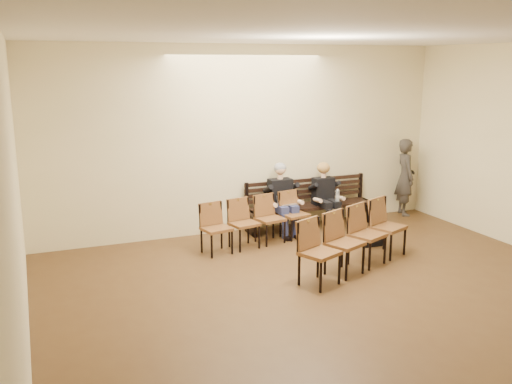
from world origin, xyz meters
TOP-DOWN VIEW (x-y plane):
  - ground at (0.00, 0.00)m, footprint 10.00×10.00m
  - room_walls at (0.00, 0.79)m, footprint 8.02×10.01m
  - bench at (1.21, 4.65)m, footprint 2.60×0.90m
  - seated_man at (0.55, 4.53)m, footprint 0.54×0.75m
  - seated_woman at (1.47, 4.53)m, footprint 0.50×0.69m
  - laptop at (0.58, 4.36)m, footprint 0.37×0.31m
  - water_bottle at (1.58, 4.26)m, footprint 0.08×0.08m
  - bag at (1.67, 3.23)m, footprint 0.38×0.27m
  - passerby at (3.50, 4.75)m, footprint 0.62×0.78m
  - chair_row_front at (-0.18, 4.00)m, footprint 2.15×0.87m
  - chair_row_back at (0.79, 2.31)m, footprint 2.36×1.41m

SIDE VIEW (x-z plane):
  - ground at x=0.00m, z-range 0.00..0.00m
  - bag at x=1.67m, z-range 0.00..0.27m
  - bench at x=1.21m, z-range 0.00..0.45m
  - chair_row_front at x=-0.18m, z-range 0.00..0.86m
  - chair_row_back at x=0.79m, z-range 0.00..0.96m
  - laptop at x=0.58m, z-range 0.45..0.69m
  - water_bottle at x=1.58m, z-range 0.45..0.70m
  - seated_woman at x=1.47m, z-range 0.00..1.16m
  - seated_man at x=0.55m, z-range 0.00..1.30m
  - passerby at x=3.50m, z-range 0.00..1.87m
  - room_walls at x=0.00m, z-range 0.78..4.29m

